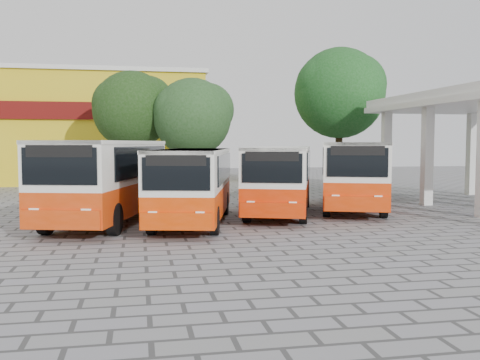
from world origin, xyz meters
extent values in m
plane|color=gray|center=(0.00, 0.00, 0.00)|extent=(90.00, 90.00, 0.00)
cube|color=silver|center=(7.85, 10.50, 2.50)|extent=(0.45, 0.45, 5.00)
cube|color=silver|center=(13.15, 10.50, 2.50)|extent=(0.45, 0.45, 5.00)
cube|color=gold|center=(-11.00, 26.00, 4.00)|extent=(20.00, 10.00, 8.00)
cube|color=#590C0A|center=(-11.00, 20.90, 5.20)|extent=(20.00, 0.20, 1.20)
cube|color=silver|center=(-11.00, 26.00, 8.15)|extent=(20.40, 10.40, 0.30)
cube|color=#CA3506|center=(-6.96, 3.21, 0.96)|extent=(4.69, 8.86, 1.11)
cube|color=silver|center=(-6.96, 3.21, 2.30)|extent=(4.69, 8.86, 1.56)
cube|color=silver|center=(-6.96, 3.21, 3.02)|extent=(4.74, 8.88, 0.13)
cube|color=black|center=(-8.25, 3.21, 2.31)|extent=(1.89, 6.77, 1.11)
cube|color=black|center=(-5.67, 3.21, 2.31)|extent=(1.89, 6.77, 1.11)
cube|color=black|center=(-6.96, -1.06, 2.31)|extent=(2.22, 0.65, 1.11)
cube|color=black|center=(-6.96, -1.06, 2.76)|extent=(1.96, 0.59, 0.36)
cylinder|color=black|center=(-8.11, 0.45, 0.53)|extent=(0.30, 1.06, 1.06)
cylinder|color=black|center=(-5.81, 0.45, 0.53)|extent=(0.30, 1.06, 1.06)
cylinder|color=black|center=(-8.11, 5.97, 0.53)|extent=(0.30, 1.06, 1.06)
cylinder|color=black|center=(-5.81, 5.97, 0.53)|extent=(0.30, 1.06, 1.06)
cube|color=#D33400|center=(-3.82, 2.34, 0.86)|extent=(3.94, 7.94, 1.00)
cube|color=silver|center=(-3.82, 2.34, 2.06)|extent=(3.94, 7.94, 1.40)
cube|color=silver|center=(-3.82, 2.34, 2.71)|extent=(3.99, 7.95, 0.11)
cube|color=black|center=(-4.98, 2.34, 2.08)|extent=(1.46, 6.14, 1.00)
cube|color=black|center=(-2.66, 2.34, 2.08)|extent=(1.46, 6.14, 1.00)
cube|color=black|center=(-3.82, -1.49, 2.08)|extent=(2.01, 0.51, 1.00)
cube|color=black|center=(-3.82, -1.49, 2.48)|extent=(1.78, 0.47, 0.32)
cylinder|color=black|center=(-4.85, -0.14, 0.48)|extent=(0.27, 0.95, 0.95)
cylinder|color=black|center=(-2.79, -0.14, 0.48)|extent=(0.27, 0.95, 0.95)
cylinder|color=black|center=(-4.85, 4.82, 0.48)|extent=(0.27, 0.95, 0.95)
cylinder|color=black|center=(-2.79, 4.82, 0.48)|extent=(0.27, 0.95, 0.95)
cube|color=red|center=(0.02, 4.25, 0.88)|extent=(4.75, 8.14, 1.02)
cube|color=silver|center=(0.02, 4.25, 2.11)|extent=(4.75, 8.14, 1.43)
cube|color=silver|center=(0.02, 4.25, 2.77)|extent=(4.80, 8.16, 0.12)
cube|color=black|center=(-1.17, 4.25, 2.13)|extent=(2.14, 6.11, 1.02)
cube|color=black|center=(1.22, 4.25, 2.13)|extent=(2.14, 6.11, 1.02)
cube|color=black|center=(0.02, 0.33, 2.13)|extent=(2.00, 0.73, 1.02)
cube|color=black|center=(0.02, 0.33, 2.54)|extent=(1.77, 0.66, 0.33)
cylinder|color=black|center=(-1.03, 1.71, 0.49)|extent=(0.27, 0.98, 0.98)
cylinder|color=black|center=(1.08, 1.71, 0.49)|extent=(0.27, 0.98, 0.98)
cylinder|color=black|center=(-1.03, 6.79, 0.49)|extent=(0.27, 0.98, 0.98)
cylinder|color=black|center=(1.08, 6.79, 0.49)|extent=(0.27, 0.98, 0.98)
cube|color=red|center=(3.71, 5.34, 0.94)|extent=(5.25, 8.70, 1.10)
cube|color=silver|center=(3.71, 5.34, 2.26)|extent=(5.25, 8.70, 1.53)
cube|color=silver|center=(3.71, 5.34, 2.96)|extent=(5.30, 8.71, 0.13)
cube|color=black|center=(2.44, 5.34, 2.27)|extent=(2.44, 6.47, 1.10)
cube|color=black|center=(4.99, 5.34, 2.27)|extent=(2.44, 6.47, 1.10)
cube|color=black|center=(3.71, 1.14, 2.27)|extent=(2.12, 0.83, 1.10)
cube|color=black|center=(3.71, 1.14, 2.71)|extent=(1.88, 0.75, 0.35)
cylinder|color=black|center=(2.59, 2.62, 0.52)|extent=(0.29, 1.04, 1.04)
cylinder|color=black|center=(4.84, 2.62, 0.52)|extent=(0.29, 1.04, 1.04)
cylinder|color=black|center=(2.59, 8.05, 0.52)|extent=(0.29, 1.04, 1.04)
cylinder|color=black|center=(4.84, 8.05, 0.52)|extent=(0.29, 1.04, 1.04)
cylinder|color=#3F2D14|center=(-6.15, 16.03, 1.77)|extent=(0.39, 0.39, 3.53)
sphere|color=#15320B|center=(-6.15, 16.03, 5.00)|extent=(4.74, 4.74, 4.74)
sphere|color=#15320B|center=(-5.20, 16.33, 5.48)|extent=(3.31, 3.31, 3.31)
sphere|color=#15320B|center=(-6.98, 15.83, 5.36)|extent=(3.08, 3.08, 3.08)
cylinder|color=#332512|center=(-2.63, 14.40, 1.62)|extent=(0.39, 0.39, 3.24)
sphere|color=#1D4118|center=(-2.63, 14.40, 4.51)|extent=(4.63, 4.63, 4.63)
sphere|color=#1D4118|center=(-1.70, 14.70, 4.97)|extent=(3.24, 3.24, 3.24)
sphere|color=#1D4118|center=(-3.44, 14.20, 4.86)|extent=(3.01, 3.01, 3.01)
cylinder|color=black|center=(6.87, 15.20, 2.17)|extent=(0.45, 0.45, 4.34)
sphere|color=#134614|center=(6.87, 15.20, 6.16)|extent=(5.77, 5.77, 5.77)
sphere|color=#134614|center=(8.03, 15.50, 6.74)|extent=(4.04, 4.04, 4.04)
sphere|color=#134614|center=(5.86, 15.00, 6.60)|extent=(3.75, 3.75, 3.75)
camera|label=1|loc=(-5.77, -17.37, 3.01)|focal=40.00mm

